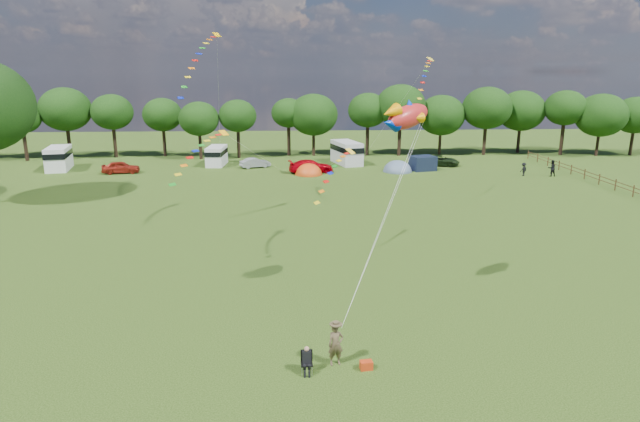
{
  "coord_description": "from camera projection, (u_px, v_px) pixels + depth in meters",
  "views": [
    {
      "loc": [
        -1.7,
        -22.56,
        12.01
      ],
      "look_at": [
        0.0,
        8.0,
        4.0
      ],
      "focal_mm": 30.0,
      "sensor_mm": 36.0,
      "label": 1
    }
  ],
  "objects": [
    {
      "name": "streamer_kite_a",
      "position": [
        202.0,
        55.0,
        47.7
      ],
      "size": [
        3.41,
        5.68,
        5.8
      ],
      "rotation": [
        0.0,
        0.0,
        0.82
      ],
      "color": "#FFB303",
      "rests_on": "ground"
    },
    {
      "name": "walker_b",
      "position": [
        523.0,
        169.0,
        63.2
      ],
      "size": [
        1.13,
        0.93,
        1.59
      ],
      "primitive_type": "imported",
      "rotation": [
        0.0,
        0.0,
        3.67
      ],
      "color": "black",
      "rests_on": "ground"
    },
    {
      "name": "streamer_kite_c",
      "position": [
        338.0,
        167.0,
        34.95
      ],
      "size": [
        3.12,
        4.98,
        2.8
      ],
      "rotation": [
        0.0,
        0.0,
        0.99
      ],
      "color": "yellow",
      "rests_on": "ground"
    },
    {
      "name": "car_d",
      "position": [
        440.0,
        161.0,
        70.1
      ],
      "size": [
        5.43,
        3.67,
        1.36
      ],
      "primitive_type": "imported",
      "rotation": [
        0.0,
        0.0,
        1.26
      ],
      "color": "black",
      "rests_on": "ground"
    },
    {
      "name": "car_b",
      "position": [
        255.0,
        163.0,
        68.6
      ],
      "size": [
        3.85,
        2.57,
        1.27
      ],
      "primitive_type": "imported",
      "rotation": [
        0.0,
        0.0,
        1.95
      ],
      "color": "gray",
      "rests_on": "ground"
    },
    {
      "name": "kite_flyer",
      "position": [
        336.0,
        345.0,
        22.39
      ],
      "size": [
        0.74,
        0.56,
        1.83
      ],
      "primitive_type": "imported",
      "rotation": [
        0.0,
        0.0,
        0.19
      ],
      "color": "brown",
      "rests_on": "ground"
    },
    {
      "name": "fence",
      "position": [
        592.0,
        176.0,
        59.79
      ],
      "size": [
        0.12,
        33.12,
        1.2
      ],
      "color": "#472D19",
      "rests_on": "ground"
    },
    {
      "name": "awning_navy",
      "position": [
        423.0,
        163.0,
        66.8
      ],
      "size": [
        3.36,
        2.98,
        1.79
      ],
      "primitive_type": "cube",
      "rotation": [
        0.0,
        0.0,
        0.26
      ],
      "color": "black",
      "rests_on": "ground"
    },
    {
      "name": "tent_orange",
      "position": [
        309.0,
        174.0,
        64.32
      ],
      "size": [
        3.36,
        3.68,
        2.63
      ],
      "color": "#C94411",
      "rests_on": "ground"
    },
    {
      "name": "car_c",
      "position": [
        311.0,
        166.0,
        65.22
      ],
      "size": [
        5.52,
        3.05,
        1.57
      ],
      "primitive_type": "imported",
      "rotation": [
        0.0,
        0.0,
        1.74
      ],
      "color": "#AE000A",
      "rests_on": "ground"
    },
    {
      "name": "kite_bag",
      "position": [
        366.0,
        365.0,
        22.19
      ],
      "size": [
        0.55,
        0.4,
        0.37
      ],
      "primitive_type": "cube",
      "rotation": [
        0.0,
        0.0,
        0.11
      ],
      "color": "#B93210",
      "rests_on": "ground"
    },
    {
      "name": "campervan_a",
      "position": [
        59.0,
        157.0,
        67.15
      ],
      "size": [
        3.67,
        6.22,
        2.85
      ],
      "rotation": [
        0.0,
        0.0,
        1.79
      ],
      "color": "silver",
      "rests_on": "ground"
    },
    {
      "name": "campervan_c",
      "position": [
        347.0,
        152.0,
        71.36
      ],
      "size": [
        4.04,
        6.54,
        2.98
      ],
      "rotation": [
        0.0,
        0.0,
        1.83
      ],
      "color": "silver",
      "rests_on": "ground"
    },
    {
      "name": "streamer_kite_d",
      "position": [
        426.0,
        74.0,
        46.14
      ],
      "size": [
        2.67,
        5.08,
        4.28
      ],
      "rotation": [
        0.0,
        0.0,
        0.72
      ],
      "color": "gold",
      "rests_on": "ground"
    },
    {
      "name": "campervan_b",
      "position": [
        217.0,
        155.0,
        70.45
      ],
      "size": [
        2.43,
        5.15,
        2.47
      ],
      "rotation": [
        0.0,
        0.0,
        1.51
      ],
      "color": "silver",
      "rests_on": "ground"
    },
    {
      "name": "tent_greyblue",
      "position": [
        397.0,
        171.0,
        66.2
      ],
      "size": [
        3.65,
        4.0,
        2.72
      ],
      "color": "slate",
      "rests_on": "ground"
    },
    {
      "name": "tree_line",
      "position": [
        339.0,
        112.0,
        76.72
      ],
      "size": [
        102.98,
        10.98,
        10.27
      ],
      "color": "black",
      "rests_on": "ground"
    },
    {
      "name": "camp_chair",
      "position": [
        307.0,
        357.0,
        21.81
      ],
      "size": [
        0.51,
        0.5,
        1.2
      ],
      "rotation": [
        0.0,
        0.0,
        0.05
      ],
      "color": "#99999E",
      "rests_on": "ground"
    },
    {
      "name": "ground_plane",
      "position": [
        330.0,
        337.0,
        24.92
      ],
      "size": [
        180.0,
        180.0,
        0.0
      ],
      "primitive_type": "plane",
      "color": "black",
      "rests_on": "ground"
    },
    {
      "name": "car_a",
      "position": [
        121.0,
        167.0,
        64.8
      ],
      "size": [
        4.68,
        2.38,
        1.49
      ],
      "primitive_type": "imported",
      "rotation": [
        0.0,
        0.0,
        1.71
      ],
      "color": "maroon",
      "rests_on": "ground"
    },
    {
      "name": "fish_kite",
      "position": [
        405.0,
        117.0,
        26.04
      ],
      "size": [
        3.12,
        2.6,
        1.73
      ],
      "rotation": [
        0.0,
        -0.21,
        0.63
      ],
      "color": "red",
      "rests_on": "ground"
    },
    {
      "name": "streamer_kite_b",
      "position": [
        203.0,
        149.0,
        43.21
      ],
      "size": [
        4.37,
        4.81,
        3.84
      ],
      "rotation": [
        0.0,
        0.0,
        0.88
      ],
      "color": "#FFAD0E",
      "rests_on": "ground"
    },
    {
      "name": "walker_a",
      "position": [
        552.0,
        168.0,
        62.92
      ],
      "size": [
        0.97,
        0.63,
        1.93
      ],
      "primitive_type": "imported",
      "rotation": [
        0.0,
        0.0,
        3.19
      ],
      "color": "black",
      "rests_on": "ground"
    }
  ]
}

